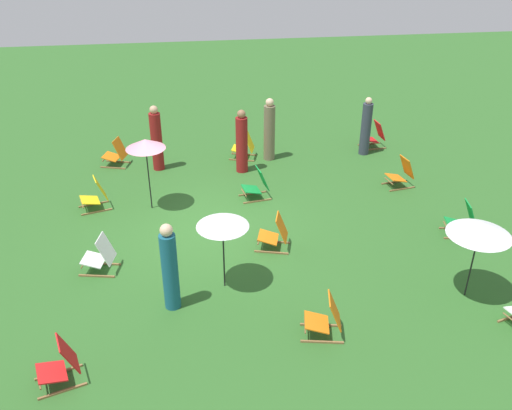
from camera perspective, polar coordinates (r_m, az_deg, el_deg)
The scene contains 20 objects.
ground_plane at distance 13.07m, azimuth -5.22°, elevation -2.28°, with size 40.00×40.00×0.00m, color #2D6026.
deckchair_0 at distance 16.42m, azimuth -1.21°, elevation 6.12°, with size 0.68×0.87×0.83m.
deckchair_1 at distance 14.12m, azimuth 0.10°, elevation 2.10°, with size 0.59×0.83×0.83m.
deckchair_2 at distance 17.61m, azimuth 12.30°, elevation 7.07°, with size 0.54×0.80×0.83m.
deckchair_3 at distance 9.87m, azimuth 7.30°, elevation -11.67°, with size 0.62×0.84×0.83m.
deckchair_4 at distance 15.24m, azimuth 14.95°, elevation 3.18°, with size 0.59×0.83×0.83m.
deckchair_5 at distance 12.05m, azimuth 2.01°, elevation -3.04°, with size 0.67×0.86×0.83m.
deckchair_6 at distance 16.44m, azimuth -14.43°, elevation 5.20°, with size 0.68×0.87×0.83m.
deckchair_7 at distance 14.19m, azimuth -16.43°, elevation 0.97°, with size 0.67×0.86×0.83m.
deckchair_8 at distance 9.51m, azimuth -19.77°, elevation -15.44°, with size 0.68×0.87×0.83m.
deckchair_9 at distance 13.42m, azimuth 20.82°, elevation -1.51°, with size 0.60×0.83×0.83m.
deckchair_11 at distance 11.78m, azimuth -15.98°, elevation -5.15°, with size 0.62×0.84×0.83m.
umbrella_0 at distance 13.31m, azimuth -11.50°, elevation 6.25°, with size 0.96×0.96×1.86m.
umbrella_1 at distance 10.30m, azimuth -3.52°, elevation -1.71°, with size 1.01×1.01×1.63m.
umbrella_2 at distance 10.83m, azimuth 22.39°, elevation -2.29°, with size 1.19×1.19×1.67m.
person_0 at distance 16.18m, azimuth 1.41°, elevation 7.75°, with size 0.46×0.46×1.88m.
person_1 at distance 15.40m, azimuth -1.50°, elevation 6.51°, with size 0.46×0.46×1.83m.
person_2 at distance 16.88m, azimuth 11.42°, elevation 7.93°, with size 0.43×0.43×1.79m.
person_3 at distance 15.76m, azimuth -10.36°, elevation 6.73°, with size 0.42×0.42×1.90m.
person_4 at distance 10.22m, azimuth -9.00°, elevation -6.59°, with size 0.43×0.43×1.82m.
Camera 1 is at (11.17, -0.39, 6.78)m, focal length 38.25 mm.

